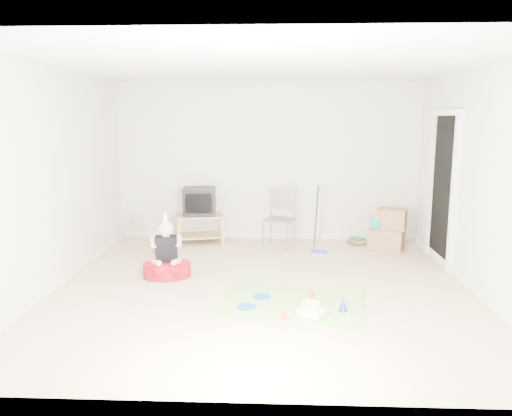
{
  "coord_description": "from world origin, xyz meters",
  "views": [
    {
      "loc": [
        0.17,
        -5.77,
        2.03
      ],
      "look_at": [
        -0.1,
        0.4,
        0.9
      ],
      "focal_mm": 35.0,
      "sensor_mm": 36.0,
      "label": 1
    }
  ],
  "objects_px": {
    "tv_stand": "(200,226)",
    "folding_chair": "(279,220)",
    "birthday_cake": "(312,313)",
    "crt_tv": "(200,201)",
    "cardboard_boxes": "(388,230)",
    "seated_woman": "(167,262)"
  },
  "relations": [
    {
      "from": "crt_tv",
      "to": "folding_chair",
      "type": "bearing_deg",
      "value": -18.33
    },
    {
      "from": "folding_chair",
      "to": "birthday_cake",
      "type": "distance_m",
      "value": 2.77
    },
    {
      "from": "cardboard_boxes",
      "to": "seated_woman",
      "type": "distance_m",
      "value": 3.46
    },
    {
      "from": "crt_tv",
      "to": "cardboard_boxes",
      "type": "relative_size",
      "value": 0.8
    },
    {
      "from": "tv_stand",
      "to": "crt_tv",
      "type": "bearing_deg",
      "value": -63.43
    },
    {
      "from": "tv_stand",
      "to": "cardboard_boxes",
      "type": "height_order",
      "value": "cardboard_boxes"
    },
    {
      "from": "crt_tv",
      "to": "folding_chair",
      "type": "relative_size",
      "value": 0.55
    },
    {
      "from": "crt_tv",
      "to": "birthday_cake",
      "type": "distance_m",
      "value": 3.49
    },
    {
      "from": "crt_tv",
      "to": "folding_chair",
      "type": "distance_m",
      "value": 1.34
    },
    {
      "from": "folding_chair",
      "to": "cardboard_boxes",
      "type": "distance_m",
      "value": 1.7
    },
    {
      "from": "crt_tv",
      "to": "tv_stand",
      "type": "bearing_deg",
      "value": 111.22
    },
    {
      "from": "seated_woman",
      "to": "folding_chair",
      "type": "bearing_deg",
      "value": 45.74
    },
    {
      "from": "tv_stand",
      "to": "crt_tv",
      "type": "xyz_separation_m",
      "value": [
        0.0,
        -0.0,
        0.41
      ]
    },
    {
      "from": "seated_woman",
      "to": "birthday_cake",
      "type": "height_order",
      "value": "seated_woman"
    },
    {
      "from": "birthday_cake",
      "to": "crt_tv",
      "type": "bearing_deg",
      "value": 118.37
    },
    {
      "from": "folding_chair",
      "to": "crt_tv",
      "type": "bearing_deg",
      "value": 167.01
    },
    {
      "from": "cardboard_boxes",
      "to": "birthday_cake",
      "type": "height_order",
      "value": "cardboard_boxes"
    },
    {
      "from": "crt_tv",
      "to": "folding_chair",
      "type": "height_order",
      "value": "folding_chair"
    },
    {
      "from": "tv_stand",
      "to": "folding_chair",
      "type": "distance_m",
      "value": 1.33
    },
    {
      "from": "seated_woman",
      "to": "birthday_cake",
      "type": "relative_size",
      "value": 2.69
    },
    {
      "from": "cardboard_boxes",
      "to": "crt_tv",
      "type": "bearing_deg",
      "value": 174.12
    },
    {
      "from": "crt_tv",
      "to": "cardboard_boxes",
      "type": "distance_m",
      "value": 3.01
    }
  ]
}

